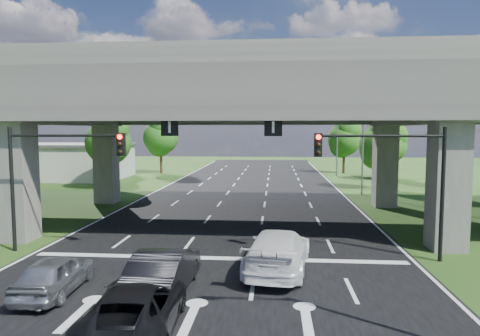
# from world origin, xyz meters

# --- Properties ---
(ground) EXTENTS (160.00, 160.00, 0.00)m
(ground) POSITION_xyz_m (0.00, 0.00, 0.00)
(ground) COLOR #1F3E14
(ground) RESTS_ON ground
(road) EXTENTS (18.00, 120.00, 0.03)m
(road) POSITION_xyz_m (0.00, 10.00, 0.01)
(road) COLOR black
(road) RESTS_ON ground
(overpass) EXTENTS (80.00, 15.00, 10.00)m
(overpass) POSITION_xyz_m (0.00, 12.00, 7.92)
(overpass) COLOR #3C3936
(overpass) RESTS_ON ground
(warehouse) EXTENTS (20.00, 10.00, 4.00)m
(warehouse) POSITION_xyz_m (-26.00, 35.00, 2.00)
(warehouse) COLOR #9E9E99
(warehouse) RESTS_ON ground
(signal_right) EXTENTS (5.76, 0.54, 6.00)m
(signal_right) POSITION_xyz_m (7.82, 3.94, 4.19)
(signal_right) COLOR black
(signal_right) RESTS_ON ground
(signal_left) EXTENTS (5.76, 0.54, 6.00)m
(signal_left) POSITION_xyz_m (-7.82, 3.94, 4.19)
(signal_left) COLOR black
(signal_left) RESTS_ON ground
(streetlight_far) EXTENTS (3.38, 0.25, 10.00)m
(streetlight_far) POSITION_xyz_m (10.10, 24.00, 5.85)
(streetlight_far) COLOR gray
(streetlight_far) RESTS_ON ground
(streetlight_beyond) EXTENTS (3.38, 0.25, 10.00)m
(streetlight_beyond) POSITION_xyz_m (10.10, 40.00, 5.85)
(streetlight_beyond) COLOR gray
(streetlight_beyond) RESTS_ON ground
(tree_left_near) EXTENTS (4.50, 4.50, 7.80)m
(tree_left_near) POSITION_xyz_m (-13.95, 26.00, 4.82)
(tree_left_near) COLOR black
(tree_left_near) RESTS_ON ground
(tree_left_mid) EXTENTS (3.91, 3.90, 6.76)m
(tree_left_mid) POSITION_xyz_m (-16.95, 34.00, 4.17)
(tree_left_mid) COLOR black
(tree_left_mid) RESTS_ON ground
(tree_left_far) EXTENTS (4.80, 4.80, 8.32)m
(tree_left_far) POSITION_xyz_m (-12.95, 42.00, 5.14)
(tree_left_far) COLOR black
(tree_left_far) RESTS_ON ground
(tree_right_near) EXTENTS (4.20, 4.20, 7.28)m
(tree_right_near) POSITION_xyz_m (13.05, 28.00, 4.50)
(tree_right_near) COLOR black
(tree_right_near) RESTS_ON ground
(tree_right_mid) EXTENTS (3.91, 3.90, 6.76)m
(tree_right_mid) POSITION_xyz_m (16.05, 36.00, 4.17)
(tree_right_mid) COLOR black
(tree_right_mid) RESTS_ON ground
(tree_right_far) EXTENTS (4.50, 4.50, 7.80)m
(tree_right_far) POSITION_xyz_m (12.05, 44.00, 4.82)
(tree_right_far) COLOR black
(tree_right_far) RESTS_ON ground
(car_silver) EXTENTS (1.81, 4.11, 1.38)m
(car_silver) POSITION_xyz_m (-5.20, -1.17, 0.72)
(car_silver) COLOR #ABAEB3
(car_silver) RESTS_ON road
(car_dark) EXTENTS (1.77, 4.99, 1.64)m
(car_dark) POSITION_xyz_m (-1.32, -0.82, 0.85)
(car_dark) COLOR black
(car_dark) RESTS_ON road
(car_white) EXTENTS (3.13, 6.11, 1.70)m
(car_white) POSITION_xyz_m (2.75, 2.04, 0.88)
(car_white) COLOR silver
(car_white) RESTS_ON road
(car_trailing) EXTENTS (2.81, 5.42, 1.46)m
(car_trailing) POSITION_xyz_m (-1.35, -3.89, 0.76)
(car_trailing) COLOR black
(car_trailing) RESTS_ON road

